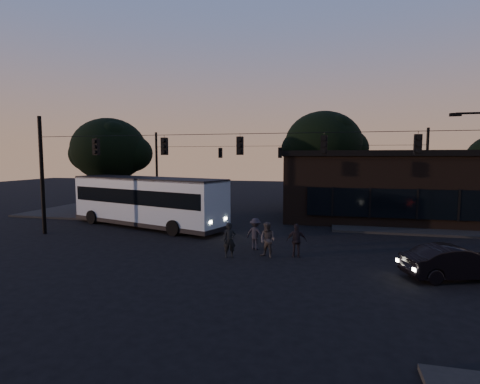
% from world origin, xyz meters
% --- Properties ---
extents(ground, '(120.00, 120.00, 0.00)m').
position_xyz_m(ground, '(0.00, 0.00, 0.00)').
color(ground, black).
rests_on(ground, ground).
extents(sidewalk_far_right, '(14.00, 10.00, 0.15)m').
position_xyz_m(sidewalk_far_right, '(12.00, 14.00, 0.07)').
color(sidewalk_far_right, black).
rests_on(sidewalk_far_right, ground).
extents(sidewalk_far_left, '(14.00, 10.00, 0.15)m').
position_xyz_m(sidewalk_far_left, '(-14.00, 14.00, 0.07)').
color(sidewalk_far_left, black).
rests_on(sidewalk_far_left, ground).
extents(building, '(15.40, 10.41, 5.40)m').
position_xyz_m(building, '(9.00, 15.97, 2.71)').
color(building, black).
rests_on(building, ground).
extents(tree_behind, '(7.60, 7.60, 9.43)m').
position_xyz_m(tree_behind, '(4.00, 22.00, 6.19)').
color(tree_behind, black).
rests_on(tree_behind, ground).
extents(tree_left, '(6.40, 6.40, 8.30)m').
position_xyz_m(tree_left, '(-14.00, 13.00, 5.57)').
color(tree_left, black).
rests_on(tree_left, ground).
extents(signal_rig_near, '(26.24, 0.30, 7.50)m').
position_xyz_m(signal_rig_near, '(0.00, 4.00, 4.45)').
color(signal_rig_near, black).
rests_on(signal_rig_near, ground).
extents(signal_rig_far, '(26.24, 0.30, 7.50)m').
position_xyz_m(signal_rig_far, '(0.00, 20.00, 4.20)').
color(signal_rig_far, black).
rests_on(signal_rig_far, ground).
extents(bus, '(12.69, 6.59, 3.50)m').
position_xyz_m(bus, '(-7.74, 7.87, 1.96)').
color(bus, '#90A7B8').
rests_on(bus, ground).
extents(car, '(4.41, 2.69, 1.37)m').
position_xyz_m(car, '(9.90, 0.37, 0.69)').
color(car, black).
rests_on(car, ground).
extents(pedestrian_a, '(0.74, 0.62, 1.73)m').
position_xyz_m(pedestrian_a, '(0.13, 1.36, 0.87)').
color(pedestrian_a, black).
rests_on(pedestrian_a, ground).
extents(pedestrian_b, '(1.04, 0.95, 1.75)m').
position_xyz_m(pedestrian_b, '(1.94, 1.84, 0.87)').
color(pedestrian_b, '#383433').
rests_on(pedestrian_b, ground).
extents(pedestrian_c, '(1.03, 0.57, 1.67)m').
position_xyz_m(pedestrian_c, '(3.32, 2.22, 0.83)').
color(pedestrian_c, black).
rests_on(pedestrian_c, ground).
extents(pedestrian_d, '(1.22, 0.90, 1.69)m').
position_xyz_m(pedestrian_d, '(1.03, 3.28, 0.84)').
color(pedestrian_d, black).
rests_on(pedestrian_d, ground).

